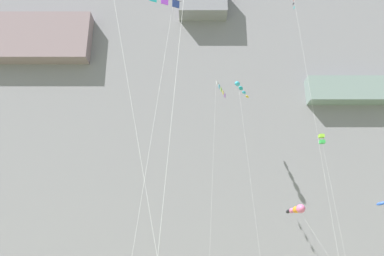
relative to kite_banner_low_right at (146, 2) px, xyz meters
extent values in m
cube|color=gray|center=(4.92, 47.32, 17.25)|extent=(180.00, 27.25, 72.40)
cube|color=gray|center=(-22.95, 32.93, 18.42)|extent=(17.98, 3.42, 8.65)
cube|color=slate|center=(4.92, 32.51, 25.51)|extent=(8.16, 3.69, 5.86)
cube|color=gray|center=(28.71, 33.03, 8.82)|extent=(14.87, 3.27, 4.11)
cylinder|color=silver|center=(1.09, 0.17, -5.67)|extent=(2.52, 4.08, 26.32)
cube|color=purple|center=(1.13, 0.63, 0.57)|extent=(0.51, 0.26, 0.59)
cube|color=navy|center=(1.90, 0.95, 0.57)|extent=(0.50, 0.24, 0.59)
cylinder|color=silver|center=(-0.11, -2.42, -8.97)|extent=(4.44, 3.23, 19.72)
ellipsoid|color=blue|center=(20.50, 13.83, -11.53)|extent=(0.88, 0.81, 0.43)
cylinder|color=black|center=(6.75, 22.08, 4.25)|extent=(1.59, 4.59, 0.03)
cube|color=white|center=(6.12, 20.25, 3.98)|extent=(0.21, 0.45, 0.50)
cube|color=#38B2D1|center=(6.44, 21.17, 3.98)|extent=(0.20, 0.45, 0.50)
cube|color=#8CCC33|center=(6.75, 22.08, 3.98)|extent=(0.21, 0.45, 0.50)
cube|color=yellow|center=(7.06, 23.00, 3.98)|extent=(0.19, 0.44, 0.50)
cube|color=purple|center=(7.38, 23.91, 3.98)|extent=(0.18, 0.44, 0.50)
cylinder|color=silver|center=(5.28, 18.53, -7.29)|extent=(1.38, 2.55, 23.08)
cube|color=red|center=(15.04, 15.39, 12.44)|extent=(0.08, 0.32, 0.16)
cube|color=black|center=(14.95, 15.39, 11.89)|extent=(0.13, 0.31, 0.16)
cube|color=teal|center=(14.98, 15.39, 11.34)|extent=(0.08, 0.32, 0.16)
cylinder|color=silver|center=(15.14, 13.54, -2.31)|extent=(0.30, 3.72, 33.04)
cylinder|color=silver|center=(2.38, -5.69, -7.69)|extent=(1.49, 2.53, 22.29)
ellipsoid|color=pink|center=(13.79, 16.45, -11.67)|extent=(0.90, 1.26, 0.92)
ellipsoid|color=orange|center=(13.73, 17.88, -11.59)|extent=(0.74, 1.25, 0.76)
ellipsoid|color=pink|center=(13.68, 19.32, -11.51)|extent=(0.59, 1.23, 0.61)
ellipsoid|color=black|center=(13.63, 20.75, -11.43)|extent=(0.43, 1.22, 0.45)
cylinder|color=silver|center=(15.25, 15.53, -15.34)|extent=(2.98, 2.71, 6.97)
ellipsoid|color=#38B2D1|center=(9.25, 24.99, 6.23)|extent=(1.11, 1.27, 0.78)
ellipsoid|color=teal|center=(9.84, 26.07, 6.08)|extent=(0.99, 1.20, 0.66)
ellipsoid|color=#38B2D1|center=(10.43, 27.15, 5.93)|extent=(0.88, 1.13, 0.54)
ellipsoid|color=yellow|center=(11.03, 28.23, 5.78)|extent=(0.76, 1.06, 0.42)
cylinder|color=silver|center=(9.85, 22.53, -6.41)|extent=(0.87, 5.57, 24.85)
cube|color=#8CCC33|center=(18.86, 22.25, -2.19)|extent=(0.63, 0.63, 0.40)
cube|color=green|center=(18.86, 22.25, -2.93)|extent=(0.63, 0.63, 0.40)
cylinder|color=black|center=(19.12, 22.25, -2.56)|extent=(0.02, 0.02, 1.08)
cylinder|color=black|center=(18.60, 22.25, -2.56)|extent=(0.02, 0.02, 1.08)
cylinder|color=silver|center=(19.01, 21.09, -10.98)|extent=(0.31, 2.35, 15.69)
camera|label=1|loc=(3.04, -20.69, -16.36)|focal=34.68mm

